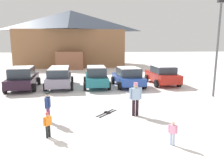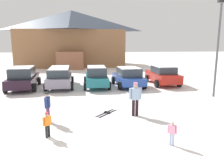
% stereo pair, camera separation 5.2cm
% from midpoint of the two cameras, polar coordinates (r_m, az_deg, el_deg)
% --- Properties ---
extents(ski_lodge, '(16.18, 11.34, 8.53)m').
position_cam_midpoint_polar(ski_lodge, '(35.79, -10.37, 11.75)').
color(ski_lodge, '#895E3D').
rests_on(ski_lodge, ground).
extents(parked_black_sedan, '(2.51, 4.84, 1.73)m').
position_cam_midpoint_polar(parked_black_sedan, '(18.42, -22.14, 1.51)').
color(parked_black_sedan, black).
rests_on(parked_black_sedan, ground).
extents(parked_grey_wagon, '(2.33, 4.85, 1.62)m').
position_cam_midpoint_polar(parked_grey_wagon, '(18.16, -13.40, 1.95)').
color(parked_grey_wagon, gray).
rests_on(parked_grey_wagon, ground).
extents(parked_teal_hatchback, '(2.08, 4.54, 1.69)m').
position_cam_midpoint_polar(parked_teal_hatchback, '(17.92, -4.02, 1.98)').
color(parked_teal_hatchback, '#1C6C78').
rests_on(parked_teal_hatchback, ground).
extents(parked_blue_hatchback, '(2.45, 4.38, 1.59)m').
position_cam_midpoint_polar(parked_blue_hatchback, '(18.08, 4.37, 1.93)').
color(parked_blue_hatchback, '#25479F').
rests_on(parked_blue_hatchback, ground).
extents(parked_red_sedan, '(2.23, 4.42, 1.63)m').
position_cam_midpoint_polar(parked_red_sedan, '(19.42, 13.15, 2.35)').
color(parked_red_sedan, '#AE1F17').
rests_on(parked_red_sedan, ground).
extents(skier_child_in_orange_jacket, '(0.29, 0.27, 0.99)m').
position_cam_midpoint_polar(skier_child_in_orange_jacket, '(8.70, -16.40, -9.86)').
color(skier_child_in_orange_jacket, black).
rests_on(skier_child_in_orange_jacket, ground).
extents(skier_child_in_pink_snowsuit, '(0.30, 0.21, 0.89)m').
position_cam_midpoint_polar(skier_child_in_pink_snowsuit, '(8.06, 15.61, -11.92)').
color(skier_child_in_pink_snowsuit, '#9EB2CF').
rests_on(skier_child_in_pink_snowsuit, ground).
extents(skier_adult_in_blue_parka, '(0.62, 0.26, 1.67)m').
position_cam_midpoint_polar(skier_adult_in_blue_parka, '(10.73, 6.25, -3.43)').
color(skier_adult_in_blue_parka, black).
rests_on(skier_adult_in_blue_parka, ground).
extents(skier_teen_in_navy_coat, '(0.21, 0.52, 1.41)m').
position_cam_midpoint_polar(skier_teen_in_navy_coat, '(10.23, -16.34, -5.37)').
color(skier_teen_in_navy_coat, '#783257').
rests_on(skier_teen_in_navy_coat, ground).
extents(pair_of_skis, '(1.19, 1.32, 0.08)m').
position_cam_midpoint_polar(pair_of_skis, '(11.27, -1.30, -7.57)').
color(pair_of_skis, black).
rests_on(pair_of_skis, ground).
extents(lamp_post, '(0.44, 0.24, 6.22)m').
position_cam_midpoint_polar(lamp_post, '(15.83, 26.03, 9.32)').
color(lamp_post, '#515459').
rests_on(lamp_post, ground).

